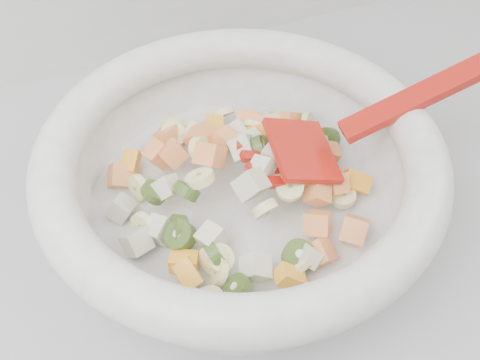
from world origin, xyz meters
name	(u,v)px	position (x,y,z in m)	size (l,w,h in m)	color
mixing_bowl	(241,173)	(0.18, 1.45, 0.95)	(0.50, 0.36, 0.15)	white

